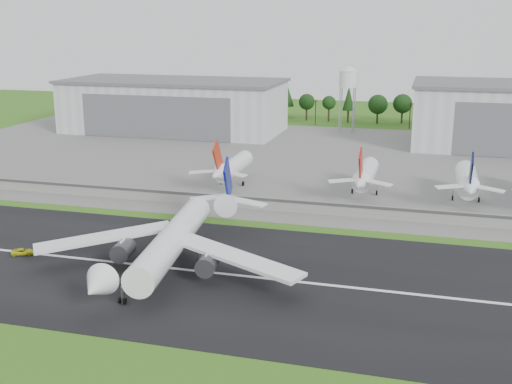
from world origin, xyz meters
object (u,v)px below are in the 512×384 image
(parked_jet_red_a, at_px, (230,167))
(main_airliner, at_px, (172,247))
(parked_jet_red_b, at_px, (365,176))
(ground_vehicle, at_px, (23,252))
(parked_jet_navy, at_px, (467,181))

(parked_jet_red_a, bearing_deg, main_airliner, -82.30)
(main_airliner, height_order, parked_jet_red_b, main_airliner)
(main_airliner, bearing_deg, ground_vehicle, -6.09)
(ground_vehicle, distance_m, parked_jet_red_b, 94.06)
(ground_vehicle, xyz_separation_m, parked_jet_red_b, (65.06, 67.73, 5.19))
(parked_jet_red_a, height_order, parked_jet_red_b, parked_jet_red_b)
(main_airliner, bearing_deg, parked_jet_red_a, -89.69)
(parked_jet_red_a, relative_size, parked_jet_red_b, 1.00)
(ground_vehicle, bearing_deg, main_airliner, -112.99)
(main_airliner, height_order, ground_vehicle, main_airliner)
(main_airliner, height_order, parked_jet_red_a, main_airliner)
(parked_jet_navy, bearing_deg, parked_jet_red_a, -179.95)
(parked_jet_navy, bearing_deg, ground_vehicle, -143.90)
(main_airliner, relative_size, parked_jet_red_a, 1.89)
(parked_jet_red_b, distance_m, parked_jet_navy, 27.87)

